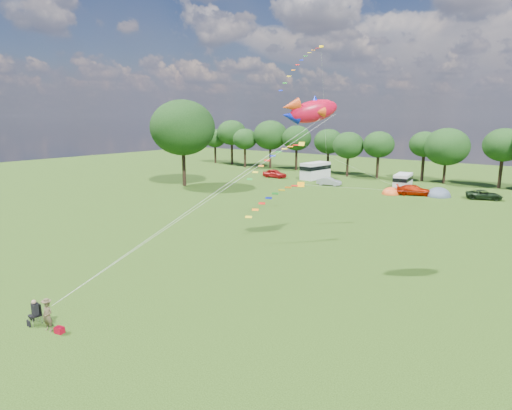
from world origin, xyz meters
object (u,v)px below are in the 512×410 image
Objects in this scene: car_b at (329,181)px; fish_kite at (309,111)px; big_tree at (183,128)px; tent_orange at (391,194)px; car_d at (484,195)px; camp_chair at (35,309)px; kite_flyer at (48,316)px; campervan_c at (403,181)px; campervan_b at (315,170)px; car_c at (414,190)px; tent_greyblue at (438,196)px; car_a at (275,173)px.

car_b is 38.60m from fish_kite.
tent_orange is (28.56, 12.72, -9.00)m from big_tree.
camp_chair is at bearing 148.77° from car_d.
campervan_c is at bearing 75.15° from kite_flyer.
big_tree is 8.28× the size of kite_flyer.
kite_flyer is at bearing -178.99° from car_b.
campervan_c is at bearing 31.79° from big_tree.
car_d is at bearing 22.61° from big_tree.
campervan_b is at bearing 111.02° from camp_chair.
car_b is 0.76× the size of car_c.
car_b is 0.99× the size of tent_greyblue.
car_d is 5.56m from tent_greyblue.
car_c is 1.05× the size of car_d.
tent_orange is 1.71× the size of kite_flyer.
big_tree is 3.28× the size of fish_kite.
car_c reaches higher than tent_orange.
tent_greyblue is 2.24× the size of kite_flyer.
car_c is 4.71m from campervan_c.
car_a is at bearing 77.55° from fish_kite.
fish_kite is (21.58, -38.41, 9.59)m from campervan_b.
big_tree is at bearing 93.79° from car_d.
camp_chair is at bearing 179.63° from car_b.
big_tree is 24.13m from campervan_b.
car_a is at bearing 171.74° from tent_orange.
fish_kite reaches higher than tent_greyblue.
car_c is at bearing -99.33° from campervan_b.
campervan_b is 16.00m from campervan_c.
campervan_c reaches higher than car_a.
kite_flyer is at bearing 6.36° from camp_chair.
fish_kite reaches higher than kite_flyer.
campervan_c is 3.15× the size of kite_flyer.
fish_kite reaches higher than campervan_c.
campervan_b is 4.45× the size of camp_chair.
camp_chair is at bearing 170.96° from campervan_c.
car_a is at bearing 178.29° from tent_greyblue.
car_a is 2.80× the size of kite_flyer.
car_c is 19.57m from campervan_b.
car_b is (11.84, -1.74, -0.12)m from car_a.
car_c is (13.44, -0.25, 0.08)m from car_b.
tent_greyblue is (5.75, 2.42, -0.00)m from tent_orange.
fish_kite is (5.56, -31.91, 11.11)m from tent_orange.
big_tree reaches higher than fish_kite.
campervan_b reaches higher than tent_orange.
fish_kite reaches higher than camp_chair.
kite_flyer is (23.19, -52.32, 0.05)m from car_a.
big_tree reaches higher than car_a.
kite_flyer is (-2.09, -50.34, 0.10)m from car_c.
tent_orange is at bearing -100.94° from car_a.
campervan_c reaches higher than tent_orange.
tent_greyblue reaches higher than tent_orange.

